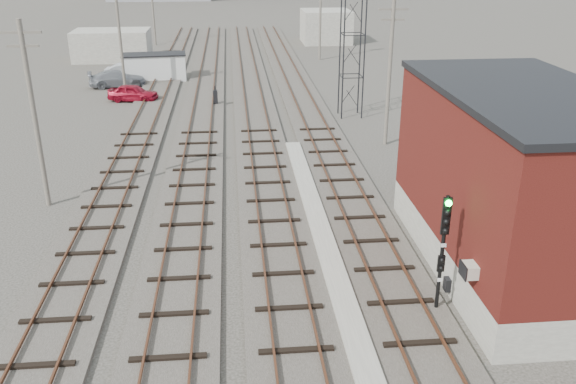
{
  "coord_description": "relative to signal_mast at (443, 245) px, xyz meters",
  "views": [
    {
      "loc": [
        -3.24,
        -8.73,
        12.22
      ],
      "look_at": [
        -0.98,
        15.29,
        2.2
      ],
      "focal_mm": 38.0,
      "sensor_mm": 36.0,
      "label": 1
    }
  ],
  "objects": [
    {
      "name": "shed_left",
      "position": [
        -19.7,
        50.99,
        -1.08
      ],
      "size": [
        8.0,
        5.0,
        3.2
      ],
      "primitive_type": "cube",
      "color": "gray",
      "rests_on": "ground"
    },
    {
      "name": "car_red",
      "position": [
        -14.93,
        32.04,
        -2.0
      ],
      "size": [
        4.27,
        2.42,
        1.37
      ],
      "primitive_type": "imported",
      "rotation": [
        0.0,
        0.0,
        1.36
      ],
      "color": "maroon",
      "rests_on": "ground"
    },
    {
      "name": "brick_building",
      "position": [
        3.8,
        2.99,
        0.95
      ],
      "size": [
        6.54,
        12.2,
        7.22
      ],
      "color": "gray",
      "rests_on": "ground"
    },
    {
      "name": "utility_pole_right_a",
      "position": [
        2.8,
        18.99,
        2.11
      ],
      "size": [
        1.8,
        0.24,
        9.0
      ],
      "color": "#595147",
      "rests_on": "ground"
    },
    {
      "name": "car_silver",
      "position": [
        -16.33,
        40.51,
        -1.91
      ],
      "size": [
        4.71,
        1.69,
        1.54
      ],
      "primitive_type": "imported",
      "rotation": [
        0.0,
        0.0,
        1.58
      ],
      "color": "#939699",
      "rests_on": "ground"
    },
    {
      "name": "lattice_tower",
      "position": [
        1.8,
        25.99,
        4.82
      ],
      "size": [
        1.6,
        1.6,
        15.0
      ],
      "color": "black",
      "rests_on": "ground"
    },
    {
      "name": "ground",
      "position": [
        -3.7,
        50.99,
        -2.68
      ],
      "size": [
        320.0,
        320.0,
        0.0
      ],
      "primitive_type": "plane",
      "color": "#282621",
      "rests_on": "ground"
    },
    {
      "name": "track_mid_right",
      "position": [
        -5.2,
        29.99,
        -2.58
      ],
      "size": [
        3.2,
        90.0,
        0.39
      ],
      "color": "#332D28",
      "rests_on": "ground"
    },
    {
      "name": "car_grey",
      "position": [
        -17.1,
        37.56,
        -1.97
      ],
      "size": [
        5.25,
        2.99,
        1.43
      ],
      "primitive_type": "imported",
      "rotation": [
        0.0,
        0.0,
        1.78
      ],
      "color": "gray",
      "rests_on": "ground"
    },
    {
      "name": "utility_pole_left_b",
      "position": [
        -16.2,
        35.99,
        2.11
      ],
      "size": [
        1.8,
        0.24,
        9.0
      ],
      "color": "#595147",
      "rests_on": "ground"
    },
    {
      "name": "signal_mast",
      "position": [
        0.0,
        0.0,
        0.0
      ],
      "size": [
        0.4,
        0.42,
        4.47
      ],
      "color": "gray",
      "rests_on": "ground"
    },
    {
      "name": "site_trailer",
      "position": [
        -14.02,
        40.08,
        -1.45
      ],
      "size": [
        6.04,
        3.06,
        2.45
      ],
      "rotation": [
        0.0,
        0.0,
        0.09
      ],
      "color": "silver",
      "rests_on": "ground"
    },
    {
      "name": "utility_pole_left_c",
      "position": [
        -16.2,
        60.99,
        2.11
      ],
      "size": [
        1.8,
        0.24,
        9.0
      ],
      "color": "#595147",
      "rests_on": "ground"
    },
    {
      "name": "platform_curb",
      "position": [
        -3.2,
        4.99,
        -2.55
      ],
      "size": [
        0.9,
        28.0,
        0.26
      ],
      "primitive_type": "cube",
      "color": "gray",
      "rests_on": "ground"
    },
    {
      "name": "shed_right",
      "position": [
        5.3,
        60.99,
        -0.68
      ],
      "size": [
        6.0,
        6.0,
        4.0
      ],
      "primitive_type": "cube",
      "color": "gray",
      "rests_on": "ground"
    },
    {
      "name": "track_right",
      "position": [
        -1.2,
        29.99,
        -2.58
      ],
      "size": [
        3.2,
        90.0,
        0.39
      ],
      "color": "#332D28",
      "rests_on": "ground"
    },
    {
      "name": "track_mid_left",
      "position": [
        -9.2,
        29.99,
        -2.58
      ],
      "size": [
        3.2,
        90.0,
        0.39
      ],
      "color": "#332D28",
      "rests_on": "ground"
    },
    {
      "name": "track_left",
      "position": [
        -13.2,
        29.99,
        -2.58
      ],
      "size": [
        3.2,
        90.0,
        0.39
      ],
      "color": "#332D28",
      "rests_on": "ground"
    },
    {
      "name": "switch_stand",
      "position": [
        -8.24,
        29.84,
        -1.98
      ],
      "size": [
        0.37,
        0.37,
        1.49
      ],
      "rotation": [
        0.0,
        0.0,
        0.08
      ],
      "color": "black",
      "rests_on": "ground"
    },
    {
      "name": "utility_pole_left_a",
      "position": [
        -16.2,
        10.99,
        2.11
      ],
      "size": [
        1.8,
        0.24,
        9.0
      ],
      "color": "#595147",
      "rests_on": "ground"
    },
    {
      "name": "utility_pole_right_b",
      "position": [
        2.8,
        48.99,
        2.11
      ],
      "size": [
        1.8,
        0.24,
        9.0
      ],
      "color": "#595147",
      "rests_on": "ground"
    }
  ]
}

